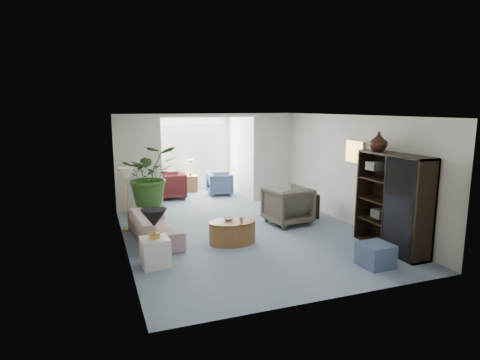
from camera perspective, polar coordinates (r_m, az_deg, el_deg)
name	(u,v)px	position (r m, az deg, el deg)	size (l,w,h in m)	color
floor	(250,236)	(8.55, 1.41, -7.95)	(6.00, 6.00, 0.00)	#8395AD
sunroom_floor	(200,196)	(12.32, -5.65, -2.31)	(2.60, 2.60, 0.00)	#8395AD
back_pier_left	(138,163)	(10.69, -14.16, 2.32)	(1.20, 0.12, 2.50)	white
back_pier_right	(273,157)	(11.71, 4.66, 3.26)	(1.20, 0.12, 2.50)	white
back_header	(209,115)	(10.96, -4.40, 9.08)	(2.60, 0.12, 0.10)	white
window_pane	(191,147)	(13.13, -6.96, 4.64)	(2.20, 0.02, 1.50)	white
window_blinds	(191,147)	(13.10, -6.93, 4.63)	(2.20, 0.02, 1.50)	white
framed_picture	(355,152)	(9.28, 15.98, 3.86)	(0.04, 0.50, 0.40)	beige
sofa	(155,227)	(8.38, -11.91, -6.57)	(1.89, 0.74, 0.55)	#B9AA9D
end_table	(155,252)	(7.10, -11.88, -9.94)	(0.45, 0.45, 0.50)	white
table_lamp	(154,218)	(6.92, -12.06, -5.27)	(0.44, 0.44, 0.30)	black
floor_lamp	(126,174)	(9.02, -15.79, 0.80)	(0.36, 0.36, 0.28)	#F1E0C0
coffee_table	(233,232)	(8.08, -1.06, -7.36)	(0.95, 0.95, 0.45)	brown
coffee_bowl	(228,219)	(8.09, -1.64, -5.51)	(0.20, 0.20, 0.05)	silver
coffee_cup	(241,220)	(7.96, 0.19, -5.61)	(0.09, 0.09, 0.09)	beige
wingback_chair	(287,205)	(9.41, 6.71, -3.58)	(0.92, 0.95, 0.86)	#60594B
side_table_dark	(307,206)	(10.03, 9.49, -3.59)	(0.49, 0.39, 0.59)	black
entertainment_cabinet	(393,202)	(8.10, 20.72, -2.95)	(0.44, 1.65, 1.83)	black
cabinet_urn	(378,141)	(8.31, 18.95, 5.17)	(0.35, 0.35, 0.37)	#321810
ottoman	(376,255)	(7.34, 18.60, -10.00)	(0.50, 0.50, 0.40)	slate
plant_pot	(152,211)	(10.14, -12.37, -4.31)	(0.40, 0.40, 0.32)	#A5602F
house_plant	(150,175)	(9.96, -12.57, 0.65)	(1.32, 1.14, 1.46)	#2C521C
sunroom_chair_blue	(220,184)	(12.45, -2.86, -0.54)	(0.72, 0.74, 0.68)	slate
sunroom_chair_maroon	(171,186)	(12.09, -9.66, -0.78)	(0.82, 0.85, 0.77)	#511B21
sunroom_table	(190,184)	(12.99, -7.01, -0.52)	(0.42, 0.33, 0.52)	brown
shelf_clutter	(395,195)	(7.94, 21.09, -1.93)	(0.30, 1.30, 1.06)	black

